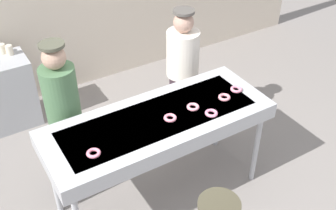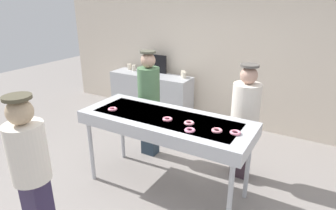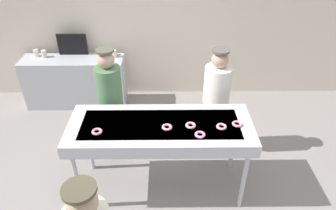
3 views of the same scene
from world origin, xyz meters
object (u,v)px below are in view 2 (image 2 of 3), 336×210
strawberry_donut_3 (217,131)px  strawberry_donut_5 (190,130)px  paper_cup_1 (134,68)px  prep_counter (151,95)px  paper_cup_3 (129,67)px  strawberry_donut_4 (235,133)px  customer_waiting (31,172)px  paper_cup_2 (184,75)px  worker_assistant (245,115)px  worker_baker (149,98)px  paper_cup_0 (183,74)px  menu_display (156,64)px  strawberry_donut_1 (189,123)px  fryer_conveyor (165,123)px  strawberry_donut_2 (113,109)px  strawberry_donut_0 (167,119)px

strawberry_donut_3 → strawberry_donut_5: 0.29m
paper_cup_1 → strawberry_donut_3: bearing=-38.8°
prep_counter → paper_cup_3: size_ratio=14.48×
paper_cup_1 → strawberry_donut_4: bearing=-36.3°
customer_waiting → paper_cup_2: bearing=98.6°
worker_assistant → paper_cup_3: bearing=-28.9°
customer_waiting → worker_baker: bearing=98.3°
strawberry_donut_4 → worker_baker: worker_baker is taller
paper_cup_0 → menu_display: menu_display is taller
paper_cup_2 → paper_cup_3: same height
strawberry_donut_1 → strawberry_donut_3: (0.35, -0.03, 0.00)m
worker_baker → worker_assistant: size_ratio=1.04×
fryer_conveyor → customer_waiting: customer_waiting is taller
paper_cup_0 → menu_display: 0.68m
strawberry_donut_2 → strawberry_donut_4: same height
menu_display → strawberry_donut_2: bearing=-70.2°
strawberry_donut_1 → prep_counter: strawberry_donut_1 is taller
strawberry_donut_1 → paper_cup_1: size_ratio=0.97×
strawberry_donut_1 → paper_cup_0: 2.58m
strawberry_donut_3 → paper_cup_2: strawberry_donut_3 is taller
worker_assistant → customer_waiting: (-1.26, -2.28, 0.01)m
paper_cup_3 → prep_counter: bearing=-11.4°
strawberry_donut_4 → prep_counter: size_ratio=0.07×
strawberry_donut_5 → customer_waiting: (-0.93, -1.29, -0.10)m
strawberry_donut_2 → worker_assistant: (1.47, 0.93, -0.11)m
worker_assistant → menu_display: worker_assistant is taller
paper_cup_1 → paper_cup_3: size_ratio=1.00×
paper_cup_0 → paper_cup_1: (-1.16, -0.07, 0.00)m
worker_baker → paper_cup_1: 2.02m
menu_display → strawberry_donut_1: bearing=-50.1°
strawberry_donut_0 → paper_cup_0: strawberry_donut_0 is taller
prep_counter → paper_cup_2: paper_cup_2 is taller
fryer_conveyor → worker_assistant: (0.77, 0.78, -0.01)m
strawberry_donut_1 → menu_display: menu_display is taller
strawberry_donut_5 → worker_baker: worker_baker is taller
paper_cup_1 → fryer_conveyor: bearing=-46.1°
paper_cup_3 → customer_waiting: bearing=-65.0°
customer_waiting → strawberry_donut_0: bearing=71.4°
strawberry_donut_0 → worker_assistant: size_ratio=0.07×
fryer_conveyor → strawberry_donut_1: (0.35, -0.05, 0.10)m
worker_baker → paper_cup_1: bearing=-40.6°
prep_counter → paper_cup_3: paper_cup_3 is taller
strawberry_donut_5 → menu_display: 3.18m
strawberry_donut_5 → paper_cup_1: size_ratio=0.97×
strawberry_donut_4 → paper_cup_0: size_ratio=0.97×
strawberry_donut_2 → menu_display: menu_display is taller
worker_assistant → customer_waiting: bearing=57.3°
strawberry_donut_0 → prep_counter: strawberry_donut_0 is taller
paper_cup_0 → paper_cup_1: bearing=-176.5°
paper_cup_3 → strawberry_donut_3: bearing=-37.7°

